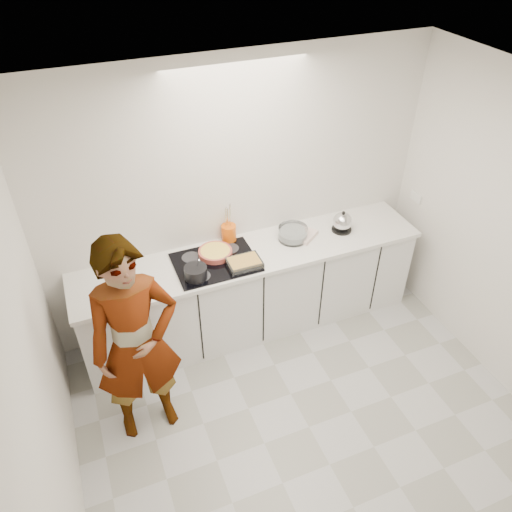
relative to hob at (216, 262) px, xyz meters
name	(u,v)px	position (x,y,z in m)	size (l,w,h in m)	color
floor	(309,427)	(0.35, -1.26, -0.92)	(3.60, 3.20, 0.00)	#BABABA
ceiling	(342,128)	(0.35, -1.26, 1.68)	(3.60, 3.20, 0.00)	white
wall_back	(238,199)	(0.35, 0.34, 0.38)	(3.60, 0.00, 2.60)	silver
wall_left	(37,396)	(-1.45, -1.26, 0.38)	(0.00, 3.20, 2.60)	silver
base_cabinets	(252,292)	(0.35, 0.02, -0.48)	(3.20, 0.58, 0.87)	white
countertop	(252,254)	(0.35, 0.02, -0.03)	(3.24, 0.64, 0.04)	white
hob	(216,262)	(0.00, 0.00, 0.00)	(0.72, 0.54, 0.01)	black
tart_dish	(215,252)	(0.03, 0.10, 0.03)	(0.37, 0.37, 0.05)	#BF4D40
saucepan	(196,272)	(-0.22, -0.15, 0.06)	(0.23, 0.23, 0.18)	black
baking_dish	(244,263)	(0.22, -0.14, 0.04)	(0.29, 0.22, 0.06)	silver
mixing_bowl	(293,234)	(0.79, 0.08, 0.05)	(0.30, 0.30, 0.13)	silver
tea_towel	(305,235)	(0.90, 0.07, 0.01)	(0.24, 0.17, 0.04)	white
kettle	(342,222)	(1.28, 0.03, 0.08)	(0.21, 0.21, 0.22)	black
utensil_crock	(229,233)	(0.22, 0.27, 0.08)	(0.14, 0.14, 0.17)	orange
cook	(136,344)	(-0.84, -0.70, -0.01)	(0.66, 0.44, 1.82)	white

